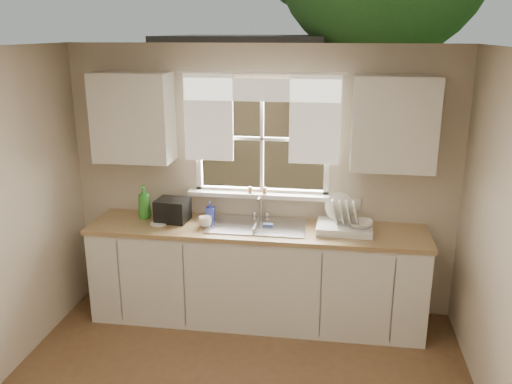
# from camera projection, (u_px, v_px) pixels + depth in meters

# --- Properties ---
(room_walls) EXTENTS (3.62, 4.02, 2.50)m
(room_walls) POSITION_uv_depth(u_px,v_px,m) (212.00, 279.00, 3.10)
(room_walls) COLOR beige
(room_walls) RESTS_ON ground
(ceiling) EXTENTS (3.60, 4.00, 0.02)m
(ceiling) POSITION_uv_depth(u_px,v_px,m) (209.00, 52.00, 2.80)
(ceiling) COLOR silver
(ceiling) RESTS_ON room_walls
(window) EXTENTS (1.38, 0.16, 1.06)m
(window) POSITION_uv_depth(u_px,v_px,m) (262.00, 157.00, 4.99)
(window) COLOR white
(window) RESTS_ON room_walls
(curtains) EXTENTS (1.50, 0.03, 0.81)m
(curtains) POSITION_uv_depth(u_px,v_px,m) (261.00, 109.00, 4.81)
(curtains) COLOR white
(curtains) RESTS_ON room_walls
(base_cabinets) EXTENTS (3.00, 0.62, 0.87)m
(base_cabinets) POSITION_uv_depth(u_px,v_px,m) (256.00, 276.00, 4.99)
(base_cabinets) COLOR silver
(base_cabinets) RESTS_ON ground
(countertop) EXTENTS (3.04, 0.65, 0.04)m
(countertop) POSITION_uv_depth(u_px,v_px,m) (256.00, 229.00, 4.86)
(countertop) COLOR #A07F50
(countertop) RESTS_ON base_cabinets
(upper_cabinet_left) EXTENTS (0.70, 0.33, 0.80)m
(upper_cabinet_left) POSITION_uv_depth(u_px,v_px,m) (133.00, 117.00, 4.88)
(upper_cabinet_left) COLOR silver
(upper_cabinet_left) RESTS_ON room_walls
(upper_cabinet_right) EXTENTS (0.70, 0.33, 0.80)m
(upper_cabinet_right) POSITION_uv_depth(u_px,v_px,m) (394.00, 124.00, 4.56)
(upper_cabinet_right) COLOR silver
(upper_cabinet_right) RESTS_ON room_walls
(wall_outlet) EXTENTS (0.08, 0.01, 0.12)m
(wall_outlet) POSITION_uv_depth(u_px,v_px,m) (356.00, 203.00, 4.97)
(wall_outlet) COLOR beige
(wall_outlet) RESTS_ON room_walls
(sill_jars) EXTENTS (0.18, 0.04, 0.06)m
(sill_jars) POSITION_uv_depth(u_px,v_px,m) (257.00, 190.00, 5.02)
(sill_jars) COLOR brown
(sill_jars) RESTS_ON window
(sink) EXTENTS (0.88, 0.52, 0.40)m
(sink) POSITION_uv_depth(u_px,v_px,m) (257.00, 234.00, 4.90)
(sink) COLOR #B7B7BC
(sink) RESTS_ON countertop
(dish_rack) EXTENTS (0.49, 0.38, 0.31)m
(dish_rack) POSITION_uv_depth(u_px,v_px,m) (344.00, 223.00, 4.75)
(dish_rack) COLOR silver
(dish_rack) RESTS_ON countertop
(bowl) EXTENTS (0.21, 0.21, 0.05)m
(bowl) POSITION_uv_depth(u_px,v_px,m) (360.00, 224.00, 4.68)
(bowl) COLOR silver
(bowl) RESTS_ON dish_rack
(soap_bottle_a) EXTENTS (0.14, 0.14, 0.32)m
(soap_bottle_a) POSITION_uv_depth(u_px,v_px,m) (144.00, 202.00, 5.05)
(soap_bottle_a) COLOR green
(soap_bottle_a) RESTS_ON countertop
(soap_bottle_b) EXTENTS (0.08, 0.08, 0.17)m
(soap_bottle_b) POSITION_uv_depth(u_px,v_px,m) (210.00, 210.00, 5.05)
(soap_bottle_b) COLOR #3441C3
(soap_bottle_b) RESTS_ON countertop
(soap_bottle_c) EXTENTS (0.15, 0.15, 0.17)m
(soap_bottle_c) POSITION_uv_depth(u_px,v_px,m) (175.00, 208.00, 5.11)
(soap_bottle_c) COLOR beige
(soap_bottle_c) RESTS_ON countertop
(saucer) EXTENTS (0.15, 0.15, 0.01)m
(saucer) POSITION_uv_depth(u_px,v_px,m) (159.00, 223.00, 4.93)
(saucer) COLOR white
(saucer) RESTS_ON countertop
(cup) EXTENTS (0.15, 0.15, 0.10)m
(cup) POSITION_uv_depth(u_px,v_px,m) (205.00, 222.00, 4.85)
(cup) COLOR white
(cup) RESTS_ON countertop
(black_appliance) EXTENTS (0.31, 0.27, 0.21)m
(black_appliance) POSITION_uv_depth(u_px,v_px,m) (173.00, 210.00, 4.99)
(black_appliance) COLOR black
(black_appliance) RESTS_ON countertop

